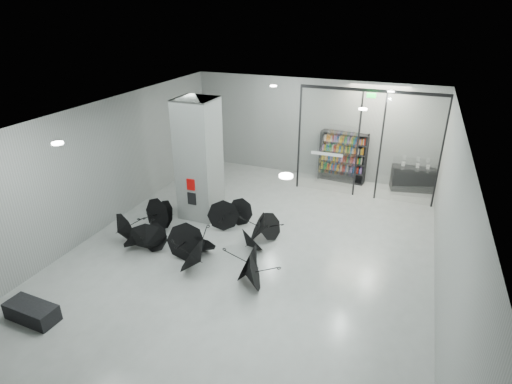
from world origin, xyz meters
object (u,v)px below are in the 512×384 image
at_px(column, 199,159).
at_px(shop_counter, 413,179).
at_px(bookshelf, 343,157).
at_px(bench, 32,312).
at_px(umbrella_cluster, 199,240).

relative_size(column, shop_counter, 2.54).
bearing_deg(bookshelf, bench, -109.33).
height_order(bench, umbrella_cluster, umbrella_cluster).
bearing_deg(umbrella_cluster, shop_counter, 50.45).
height_order(bookshelf, shop_counter, bookshelf).
bearing_deg(bench, column, 82.11).
xyz_separation_m(column, bench, (-1.12, -6.10, -1.80)).
distance_m(bookshelf, shop_counter, 2.79).
distance_m(column, bench, 6.46).
relative_size(bookshelf, shop_counter, 1.29).
xyz_separation_m(bookshelf, shop_counter, (2.74, 0.05, -0.55)).
bearing_deg(bench, umbrella_cluster, 64.96).
xyz_separation_m(bench, shop_counter, (7.77, 10.90, 0.27)).
xyz_separation_m(column, umbrella_cluster, (1.00, -2.03, -1.69)).
relative_size(column, umbrella_cluster, 0.72).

